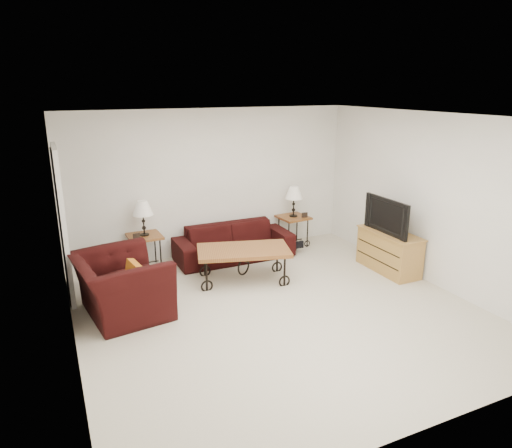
{
  "coord_description": "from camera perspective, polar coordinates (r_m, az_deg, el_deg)",
  "views": [
    {
      "loc": [
        -2.57,
        -4.91,
        2.85
      ],
      "look_at": [
        0.0,
        0.7,
        1.0
      ],
      "focal_mm": 32.44,
      "sensor_mm": 36.0,
      "label": 1
    }
  ],
  "objects": [
    {
      "name": "backpack",
      "position": [
        8.27,
        4.89,
        -2.14
      ],
      "size": [
        0.32,
        0.26,
        0.38
      ],
      "primitive_type": "ellipsoid",
      "rotation": [
        0.0,
        0.0,
        0.13
      ],
      "color": "black",
      "rests_on": "ground"
    },
    {
      "name": "side_table_left",
      "position": [
        7.67,
        -13.44,
        -3.35
      ],
      "size": [
        0.53,
        0.53,
        0.56
      ],
      "primitive_type": "cube",
      "rotation": [
        0.0,
        0.0,
        0.03
      ],
      "color": "brown",
      "rests_on": "ground"
    },
    {
      "name": "photo_frame_right",
      "position": [
        8.41,
        6.02,
        1.12
      ],
      "size": [
        0.11,
        0.03,
        0.09
      ],
      "primitive_type": "cube",
      "rotation": [
        0.0,
        0.0,
        -0.12
      ],
      "color": "black",
      "rests_on": "side_table_right"
    },
    {
      "name": "lamp_right",
      "position": [
        8.4,
        4.67,
        2.78
      ],
      "size": [
        0.34,
        0.34,
        0.56
      ],
      "primitive_type": null,
      "rotation": [
        0.0,
        0.0,
        0.09
      ],
      "color": "black",
      "rests_on": "side_table_right"
    },
    {
      "name": "wall_front",
      "position": [
        3.87,
        20.43,
        -8.87
      ],
      "size": [
        5.0,
        0.02,
        2.5
      ],
      "primitive_type": "cube",
      "color": "white",
      "rests_on": "ground"
    },
    {
      "name": "wall_back",
      "position": [
        8.0,
        -5.4,
        5.09
      ],
      "size": [
        5.0,
        0.02,
        2.5
      ],
      "primitive_type": "cube",
      "color": "white",
      "rests_on": "ground"
    },
    {
      "name": "side_table_right",
      "position": [
        8.55,
        4.58,
        -0.85
      ],
      "size": [
        0.55,
        0.55,
        0.56
      ],
      "primitive_type": "cube",
      "rotation": [
        0.0,
        0.0,
        0.09
      ],
      "color": "brown",
      "rests_on": "ground"
    },
    {
      "name": "tv_stand",
      "position": [
        7.65,
        16.06,
        -3.27
      ],
      "size": [
        0.45,
        1.07,
        0.64
      ],
      "primitive_type": "cube",
      "color": "#BF8447",
      "rests_on": "ground"
    },
    {
      "name": "lamp_left",
      "position": [
        7.5,
        -13.73,
        0.7
      ],
      "size": [
        0.33,
        0.33,
        0.56
      ],
      "primitive_type": null,
      "rotation": [
        0.0,
        0.0,
        0.03
      ],
      "color": "black",
      "rests_on": "side_table_left"
    },
    {
      "name": "wall_right",
      "position": [
        7.23,
        20.79,
        2.82
      ],
      "size": [
        0.02,
        5.0,
        2.5
      ],
      "primitive_type": "cube",
      "color": "white",
      "rests_on": "ground"
    },
    {
      "name": "armchair",
      "position": [
        6.22,
        -16.31,
        -7.27
      ],
      "size": [
        1.22,
        1.35,
        0.79
      ],
      "primitive_type": "imported",
      "rotation": [
        0.0,
        0.0,
        1.71
      ],
      "color": "black",
      "rests_on": "ground"
    },
    {
      "name": "television",
      "position": [
        7.46,
        16.31,
        1.02
      ],
      "size": [
        0.13,
        0.96,
        0.55
      ],
      "primitive_type": "imported",
      "rotation": [
        0.0,
        0.0,
        -1.57
      ],
      "color": "black",
      "rests_on": "tv_stand"
    },
    {
      "name": "wall_left",
      "position": [
        5.16,
        -22.6,
        -2.7
      ],
      "size": [
        0.02,
        5.0,
        2.5
      ],
      "primitive_type": "cube",
      "color": "white",
      "rests_on": "ground"
    },
    {
      "name": "coffee_table",
      "position": [
        7.01,
        -1.54,
        -5.04
      ],
      "size": [
        1.51,
        1.08,
        0.51
      ],
      "primitive_type": "cube",
      "rotation": [
        0.0,
        0.0,
        -0.28
      ],
      "color": "brown",
      "rests_on": "ground"
    },
    {
      "name": "sofa",
      "position": [
        7.88,
        -2.73,
        -2.26
      ],
      "size": [
        1.99,
        0.78,
        0.58
      ],
      "primitive_type": "imported",
      "color": "black",
      "rests_on": "ground"
    },
    {
      "name": "photo_frame_left",
      "position": [
        7.4,
        -14.51,
        -1.48
      ],
      "size": [
        0.11,
        0.04,
        0.09
      ],
      "primitive_type": "cube",
      "rotation": [
        0.0,
        0.0,
        0.21
      ],
      "color": "black",
      "rests_on": "side_table_left"
    },
    {
      "name": "ground",
      "position": [
        6.23,
        2.73,
        -10.55
      ],
      "size": [
        5.0,
        5.0,
        0.0
      ],
      "primitive_type": "plane",
      "color": "beige",
      "rests_on": "ground"
    },
    {
      "name": "ceiling",
      "position": [
        5.55,
        3.09,
        13.06
      ],
      "size": [
        5.0,
        5.0,
        0.0
      ],
      "primitive_type": "plane",
      "color": "white",
      "rests_on": "wall_back"
    },
    {
      "name": "doorway",
      "position": [
        6.81,
        -22.83,
        -0.24
      ],
      "size": [
        0.08,
        0.94,
        2.04
      ],
      "primitive_type": "cube",
      "color": "black",
      "rests_on": "ground"
    },
    {
      "name": "throw_pillow",
      "position": [
        6.14,
        -14.94,
        -6.18
      ],
      "size": [
        0.14,
        0.37,
        0.36
      ],
      "primitive_type": "cube",
      "rotation": [
        0.0,
        0.0,
        1.71
      ],
      "color": "#B36916",
      "rests_on": "armchair"
    }
  ]
}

